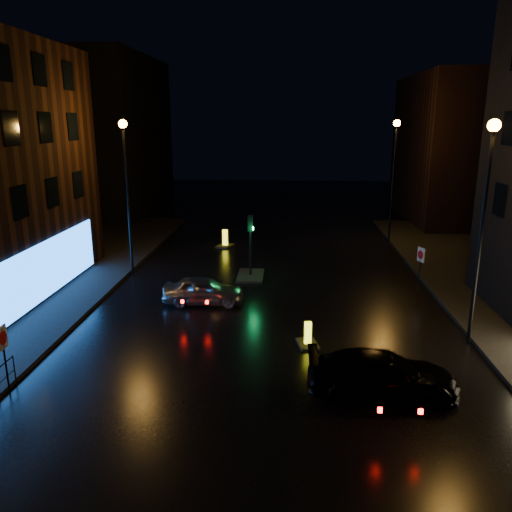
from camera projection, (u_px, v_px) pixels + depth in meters
The scene contains 13 objects.
ground at pixel (256, 429), 13.91m from camera, with size 120.00×120.00×0.00m, color black.
building_far_left at pixel (110, 135), 46.77m from camera, with size 8.00×16.00×14.00m, color black.
building_far_right at pixel (457, 149), 42.22m from camera, with size 8.00×14.00×12.00m, color black.
street_lamp_lfar at pixel (126, 174), 26.41m from camera, with size 0.44×0.44×8.37m.
street_lamp_rnear at pixel (485, 200), 17.74m from camera, with size 0.44×0.44×8.37m.
street_lamp_rfar at pixel (394, 163), 33.15m from camera, with size 0.44×0.44×8.37m.
traffic_signal at pixel (251, 268), 27.33m from camera, with size 1.40×2.40×3.45m.
silver_hatchback at pixel (204, 290), 23.29m from camera, with size 1.51×3.75×1.28m, color #A8ACB0.
dark_sedan at pixel (383, 374), 15.52m from camera, with size 1.89×4.65×1.35m, color black.
bollard_near at pixel (308, 340), 19.03m from camera, with size 0.93×1.21×0.95m.
bollard_far at pixel (225, 243), 33.97m from camera, with size 1.31×1.57×1.18m.
road_sign_left at pixel (3, 344), 15.32m from camera, with size 0.09×0.54×2.24m.
road_sign_right at pixel (421, 258), 24.91m from camera, with size 0.24×0.52×2.21m.
Camera 1 is at (0.78, -12.13, 8.30)m, focal length 35.00 mm.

